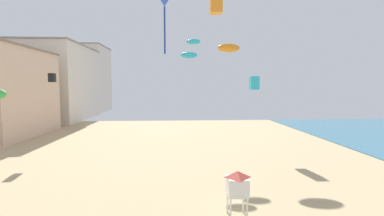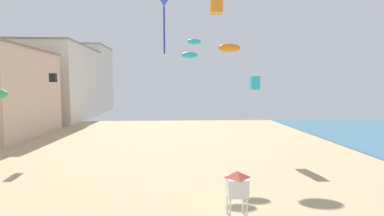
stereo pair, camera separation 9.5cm
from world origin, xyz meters
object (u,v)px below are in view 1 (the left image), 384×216
(lifeguard_stand, at_px, (237,184))
(kite_cyan_parafoil, at_px, (189,55))
(kite_black_box, at_px, (52,78))
(kite_orange_box, at_px, (216,4))
(kite_cyan_parafoil_2, at_px, (193,42))
(kite_cyan_box, at_px, (254,83))
(kite_orange_parafoil_2, at_px, (229,48))

(lifeguard_stand, bearing_deg, kite_cyan_parafoil, 80.25)
(lifeguard_stand, bearing_deg, kite_black_box, 117.52)
(kite_orange_box, height_order, kite_cyan_parafoil_2, kite_orange_box)
(kite_cyan_parafoil_2, bearing_deg, kite_orange_box, -85.47)
(lifeguard_stand, height_order, kite_cyan_box, kite_cyan_box)
(lifeguard_stand, distance_m, kite_black_box, 26.77)
(kite_orange_box, bearing_deg, lifeguard_stand, -87.72)
(kite_cyan_box, bearing_deg, lifeguard_stand, -108.69)
(kite_cyan_parafoil, xyz_separation_m, kite_cyan_box, (7.78, 1.38, -3.05))
(kite_cyan_box, distance_m, kite_cyan_parafoil_2, 9.13)
(kite_orange_box, relative_size, kite_black_box, 1.37)
(kite_black_box, bearing_deg, kite_cyan_box, -3.37)
(kite_cyan_box, height_order, kite_orange_parafoil_2, kite_orange_parafoil_2)
(kite_cyan_box, xyz_separation_m, kite_cyan_parafoil_2, (-7.09, 2.50, 5.18))
(kite_cyan_parafoil, height_order, kite_cyan_parafoil_2, kite_cyan_parafoil_2)
(lifeguard_stand, relative_size, kite_black_box, 2.44)
(kite_cyan_box, height_order, kite_black_box, kite_black_box)
(kite_orange_box, bearing_deg, kite_cyan_box, 59.38)
(kite_orange_box, bearing_deg, kite_black_box, 146.91)
(kite_cyan_parafoil, xyz_separation_m, kite_orange_parafoil_2, (4.76, 1.85, 1.10))
(kite_cyan_parafoil, height_order, kite_orange_box, kite_orange_box)
(kite_cyan_parafoil, xyz_separation_m, kite_black_box, (-16.22, 2.80, -2.41))
(kite_cyan_box, xyz_separation_m, kite_orange_parafoil_2, (-3.02, 0.47, 4.15))
(kite_orange_box, bearing_deg, kite_cyan_parafoil_2, 94.53)
(lifeguard_stand, distance_m, kite_cyan_parafoil_2, 22.54)
(kite_black_box, distance_m, kite_cyan_parafoil_2, 17.54)
(lifeguard_stand, height_order, kite_cyan_parafoil_2, kite_cyan_parafoil_2)
(kite_cyan_box, relative_size, kite_black_box, 1.51)
(kite_black_box, relative_size, kite_cyan_parafoil_2, 0.59)
(kite_cyan_parafoil, relative_size, kite_black_box, 1.76)
(kite_cyan_box, distance_m, kite_orange_box, 13.32)
(kite_cyan_box, relative_size, kite_cyan_parafoil_2, 0.89)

